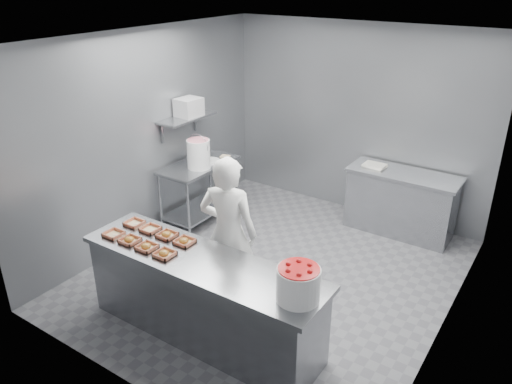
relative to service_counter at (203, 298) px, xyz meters
The scene contains 24 objects.
floor 1.42m from the service_counter, 90.00° to the left, with size 4.50×4.50×0.00m, color #4C4C51.
ceiling 2.71m from the service_counter, 90.00° to the left, with size 4.50×4.50×0.00m, color white.
wall_back 3.72m from the service_counter, 90.00° to the left, with size 4.00×0.04×2.80m, color slate.
wall_left 2.59m from the service_counter, 145.98° to the left, with size 0.04×4.50×2.80m, color slate.
wall_right 2.59m from the service_counter, 34.02° to the left, with size 0.04×4.50×2.80m, color slate.
service_counter is the anchor object (origin of this frame).
prep_table 2.56m from the service_counter, 130.24° to the left, with size 0.60×1.20×0.90m.
back_counter 3.37m from the service_counter, 74.52° to the left, with size 1.50×0.60×0.90m.
wall_shelf 2.88m from the service_counter, 133.03° to the left, with size 0.35×0.90×0.03m, color slate.
tray_0 1.16m from the service_counter, behind, with size 0.19×0.18×0.04m.
tray_1 0.95m from the service_counter, 169.87° to the right, with size 0.19×0.18×0.06m.
tray_2 0.76m from the service_counter, 165.79° to the right, with size 0.19×0.18×0.06m.
tray_3 0.60m from the service_counter, 156.53° to the right, with size 0.19×0.18×0.06m.
tray_4 1.16m from the service_counter, behind, with size 0.19×0.18×0.04m.
tray_5 0.95m from the service_counter, 169.83° to the left, with size 0.19×0.18×0.04m.
tray_6 0.76m from the service_counter, 165.79° to the left, with size 0.19×0.18×0.06m.
tray_7 0.60m from the service_counter, 156.51° to the left, with size 0.19×0.18×0.06m.
worker 0.74m from the service_counter, 101.13° to the left, with size 0.64×0.42×1.74m, color white.
strawberry_tub 1.24m from the service_counter, ahead, with size 0.37×0.37×0.31m.
glaze_bucket 2.50m from the service_counter, 130.07° to the left, with size 0.34×0.32×0.49m.
bucket_lid 2.67m from the service_counter, 126.68° to the left, with size 0.30×0.30×0.02m, color white.
rag 2.86m from the service_counter, 122.28° to the left, with size 0.13×0.11×0.02m, color #CCB28C.
appliance 2.97m from the service_counter, 132.31° to the left, with size 0.29×0.33×0.25m, color gray.
paper_stack 3.32m from the service_counter, 81.75° to the left, with size 0.30×0.22×0.04m, color silver.
Camera 1 is at (2.71, -4.46, 3.46)m, focal length 35.00 mm.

